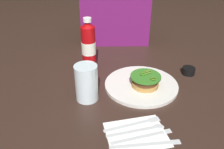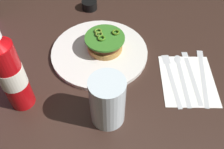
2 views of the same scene
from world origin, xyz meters
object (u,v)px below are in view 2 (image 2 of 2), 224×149
at_px(dinner_plate, 100,52).
at_px(ketchup_bottle, 11,74).
at_px(burger_sandwich, 105,43).
at_px(fork_utensil, 171,74).
at_px(butter_knife, 191,72).
at_px(spoon_utensil, 181,71).
at_px(steak_knife, 203,72).
at_px(water_glass, 108,101).
at_px(condiment_cup, 89,5).
at_px(napkin, 188,80).

distance_m(dinner_plate, ketchup_bottle, 0.28).
bearing_deg(burger_sandwich, fork_utensil, -103.69).
relative_size(butter_knife, spoon_utensil, 1.03).
bearing_deg(steak_knife, butter_knife, 104.17).
distance_m(burger_sandwich, steak_knife, 0.30).
bearing_deg(fork_utensil, burger_sandwich, 76.31).
distance_m(water_glass, butter_knife, 0.28).
distance_m(condiment_cup, butter_knife, 0.44).
height_order(dinner_plate, napkin, dinner_plate).
bearing_deg(butter_knife, water_glass, 134.18).
bearing_deg(ketchup_bottle, fork_utensil, -63.95).
xyz_separation_m(burger_sandwich, butter_knife, (-0.03, -0.26, -0.03)).
relative_size(water_glass, spoon_utensil, 0.73).
relative_size(ketchup_bottle, fork_utensil, 1.27).
relative_size(napkin, fork_utensil, 0.98).
bearing_deg(dinner_plate, water_glass, -159.55).
bearing_deg(ketchup_bottle, spoon_utensil, -63.54).
bearing_deg(burger_sandwich, condiment_cup, 28.46).
height_order(burger_sandwich, water_glass, water_glass).
distance_m(dinner_plate, butter_knife, 0.28).
bearing_deg(condiment_cup, dinner_plate, -156.04).
xyz_separation_m(ketchup_bottle, water_glass, (0.01, -0.23, -0.04)).
relative_size(condiment_cup, napkin, 0.30).
distance_m(water_glass, condiment_cup, 0.47).
bearing_deg(spoon_utensil, fork_utensil, 121.64).
bearing_deg(water_glass, butter_knife, -45.82).
height_order(ketchup_bottle, steak_knife, ketchup_bottle).
bearing_deg(fork_utensil, napkin, -100.08).
relative_size(burger_sandwich, butter_knife, 0.61).
relative_size(ketchup_bottle, napkin, 1.30).
bearing_deg(ketchup_bottle, butter_knife, -64.89).
xyz_separation_m(condiment_cup, napkin, (-0.27, -0.37, -0.01)).
relative_size(burger_sandwich, ketchup_bottle, 0.50).
height_order(condiment_cup, napkin, condiment_cup).
relative_size(dinner_plate, burger_sandwich, 2.46).
bearing_deg(steak_knife, dinner_plate, 88.14).
xyz_separation_m(steak_knife, fork_utensil, (-0.03, 0.09, 0.00)).
bearing_deg(ketchup_bottle, water_glass, -88.40).
xyz_separation_m(steak_knife, spoon_utensil, (-0.01, 0.06, 0.00)).
xyz_separation_m(burger_sandwich, water_glass, (-0.22, -0.06, 0.03)).
distance_m(napkin, fork_utensil, 0.05).
bearing_deg(butter_knife, dinner_plate, 86.20).
distance_m(burger_sandwich, butter_knife, 0.27).
height_order(burger_sandwich, ketchup_bottle, ketchup_bottle).
height_order(napkin, fork_utensil, fork_utensil).
distance_m(butter_knife, spoon_utensil, 0.03).
bearing_deg(ketchup_bottle, dinner_plate, -34.19).
distance_m(ketchup_bottle, napkin, 0.47).
distance_m(water_glass, spoon_utensil, 0.26).
height_order(burger_sandwich, butter_knife, burger_sandwich).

